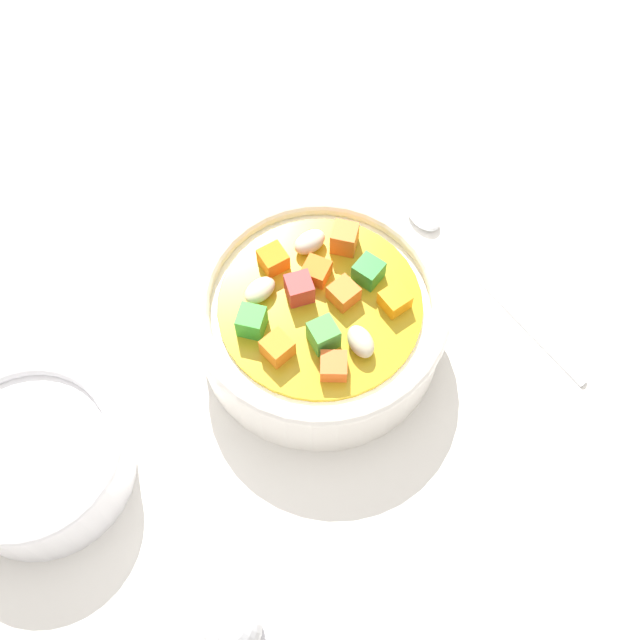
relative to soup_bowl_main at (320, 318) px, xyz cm
name	(u,v)px	position (x,y,z in cm)	size (l,w,h in cm)	color
ground_plane	(320,344)	(0.00, 0.01, -4.25)	(140.00, 140.00, 2.00)	silver
soup_bowl_main	(320,318)	(0.00, 0.00, 0.00)	(17.69, 17.69, 7.21)	white
spoon	(472,266)	(-10.39, 7.83, -2.82)	(10.11, 17.73, 1.00)	silver
side_bowl_small	(36,459)	(17.00, -12.06, -0.57)	(12.02, 12.02, 5.19)	white
pepper_shaker	(238,635)	(20.69, 5.01, 1.53)	(3.50, 3.50, 9.62)	silver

